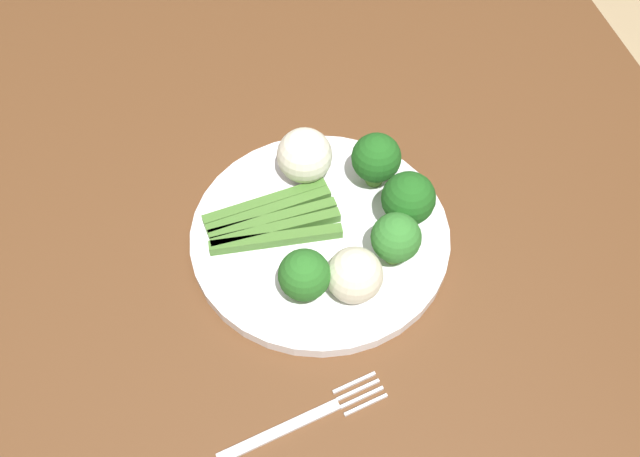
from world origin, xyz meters
The scene contains 11 objects.
ground_plane centered at (0.00, 0.00, -0.01)m, with size 6.00×6.00×0.02m, color tan.
dining_table centered at (0.00, 0.00, 0.66)m, with size 1.14×1.04×0.77m.
plate centered at (0.06, 0.04, 0.78)m, with size 0.28×0.28×0.01m, color white.
asparagus_bundle centered at (0.03, -0.01, 0.79)m, with size 0.08×0.15×0.01m.
broccoli_near_center centered at (0.13, 0.01, 0.82)m, with size 0.05×0.05×0.06m.
broccoli_front centered at (0.10, 0.11, 0.82)m, with size 0.05×0.05×0.06m.
broccoli_right centered at (0.00, 0.11, 0.83)m, with size 0.06×0.06×0.07m.
broccoli_back centered at (0.06, 0.13, 0.83)m, with size 0.06×0.06×0.07m.
cauliflower_mid centered at (0.13, 0.06, 0.82)m, with size 0.06×0.06×0.06m, color beige.
cauliflower_outer_edge centered at (-0.03, 0.04, 0.82)m, with size 0.06×0.06×0.06m, color silver.
fork centered at (0.25, -0.02, 0.77)m, with size 0.06×0.16×0.00m.
Camera 1 is at (0.45, -0.05, 1.37)m, focal length 37.12 mm.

